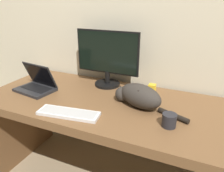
# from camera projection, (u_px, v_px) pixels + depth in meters

# --- Properties ---
(wall_back) EXTENTS (6.40, 0.06, 2.60)m
(wall_back) POSITION_uv_depth(u_px,v_px,m) (125.00, 15.00, 1.73)
(wall_back) COLOR beige
(wall_back) RESTS_ON ground_plane
(desk) EXTENTS (1.70, 0.78, 0.75)m
(desk) POSITION_uv_depth(u_px,v_px,m) (101.00, 117.00, 1.61)
(desk) COLOR brown
(desk) RESTS_ON ground_plane
(monitor) EXTENTS (0.52, 0.21, 0.44)m
(monitor) POSITION_uv_depth(u_px,v_px,m) (107.00, 58.00, 1.72)
(monitor) COLOR black
(monitor) RESTS_ON desk
(laptop) EXTENTS (0.32, 0.25, 0.21)m
(laptop) POSITION_uv_depth(u_px,v_px,m) (37.00, 85.00, 1.70)
(laptop) COLOR #232326
(laptop) RESTS_ON desk
(external_keyboard) EXTENTS (0.40, 0.17, 0.02)m
(external_keyboard) POSITION_uv_depth(u_px,v_px,m) (69.00, 113.00, 1.35)
(external_keyboard) COLOR white
(external_keyboard) RESTS_ON desk
(cat) EXTENTS (0.52, 0.27, 0.15)m
(cat) POSITION_uv_depth(u_px,v_px,m) (139.00, 95.00, 1.43)
(cat) COLOR #332D28
(cat) RESTS_ON desk
(coffee_mug) EXTENTS (0.08, 0.08, 0.08)m
(coffee_mug) POSITION_uv_depth(u_px,v_px,m) (169.00, 120.00, 1.22)
(coffee_mug) COLOR #232328
(coffee_mug) RESTS_ON desk
(small_toy) EXTENTS (0.05, 0.05, 0.05)m
(small_toy) POSITION_uv_depth(u_px,v_px,m) (152.00, 88.00, 1.69)
(small_toy) COLOR gold
(small_toy) RESTS_ON desk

